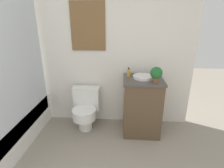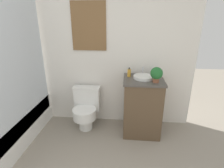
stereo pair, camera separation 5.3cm
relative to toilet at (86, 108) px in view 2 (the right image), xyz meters
name	(u,v)px [view 2 (the right image)]	position (x,y,z in m)	size (l,w,h in m)	color
wall_back	(84,47)	(-0.05, 0.26, 0.92)	(3.42, 0.07, 2.50)	white
shower_area	(9,125)	(-0.96, -0.52, -0.04)	(0.57, 1.50, 1.98)	white
toilet	(86,108)	(0.00, 0.00, 0.00)	(0.43, 0.48, 0.65)	white
vanity	(142,106)	(0.87, -0.04, 0.10)	(0.56, 0.54, 0.86)	brown
sink	(144,77)	(0.87, -0.02, 0.55)	(0.29, 0.33, 0.13)	white
soap_bottle	(129,73)	(0.66, 0.05, 0.59)	(0.05, 0.05, 0.13)	gold
potted_plant	(156,74)	(1.02, -0.17, 0.65)	(0.16, 0.16, 0.21)	brown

